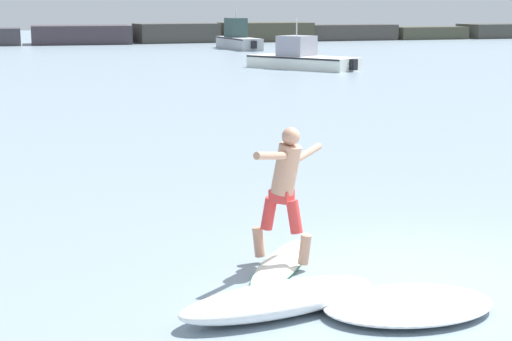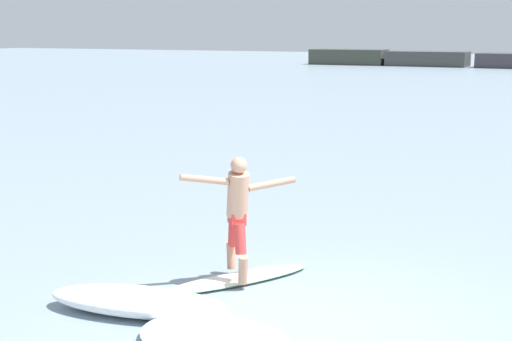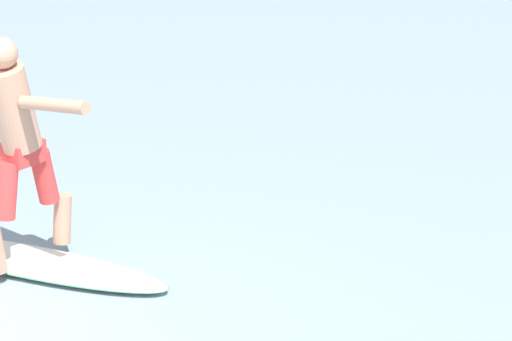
# 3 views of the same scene
# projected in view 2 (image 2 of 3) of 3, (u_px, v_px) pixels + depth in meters

# --- Properties ---
(ground_plane) EXTENTS (200.00, 200.00, 0.00)m
(ground_plane) POSITION_uv_depth(u_px,v_px,m) (315.00, 326.00, 8.30)
(ground_plane) COLOR #7E919F
(surfboard) EXTENTS (1.66, 2.21, 0.22)m
(surfboard) POSITION_uv_depth(u_px,v_px,m) (234.00, 279.00, 9.72)
(surfboard) COLOR white
(surfboard) RESTS_ON ground
(surfer) EXTENTS (1.24, 1.10, 1.67)m
(surfer) POSITION_uv_depth(u_px,v_px,m) (238.00, 207.00, 9.50)
(surfer) COLOR tan
(surfer) RESTS_ON surfboard
(wave_foam_at_tail) EXTENTS (1.93, 1.37, 0.18)m
(wave_foam_at_tail) POSITION_uv_depth(u_px,v_px,m) (216.00, 339.00, 7.73)
(wave_foam_at_tail) COLOR white
(wave_foam_at_tail) RESTS_ON ground
(wave_foam_at_nose) EXTENTS (2.41, 1.15, 0.31)m
(wave_foam_at_nose) POSITION_uv_depth(u_px,v_px,m) (139.00, 302.00, 8.62)
(wave_foam_at_nose) COLOR white
(wave_foam_at_nose) RESTS_ON ground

